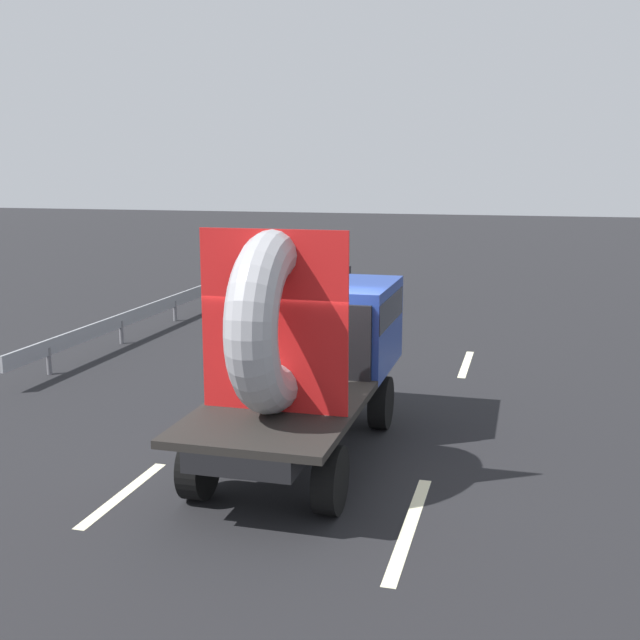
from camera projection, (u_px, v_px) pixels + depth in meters
ground_plane at (285, 456)px, 11.28m from camera, size 120.00×120.00×0.00m
flatbed_truck at (311, 340)px, 11.40m from camera, size 2.02×5.25×3.35m
distant_sedan at (310, 276)px, 24.68m from camera, size 1.74×4.07×1.33m
guardrail at (150, 311)px, 19.77m from camera, size 0.10×11.61×0.71m
lane_dash_left_near at (123, 494)px, 9.97m from camera, size 0.16×2.10×0.01m
lane_dash_left_far at (293, 359)px, 16.98m from camera, size 0.16×2.30×0.01m
lane_dash_right_near at (409, 526)px, 9.07m from camera, size 0.16×2.80×0.01m
lane_dash_right_far at (466, 364)px, 16.56m from camera, size 0.16×2.32×0.01m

